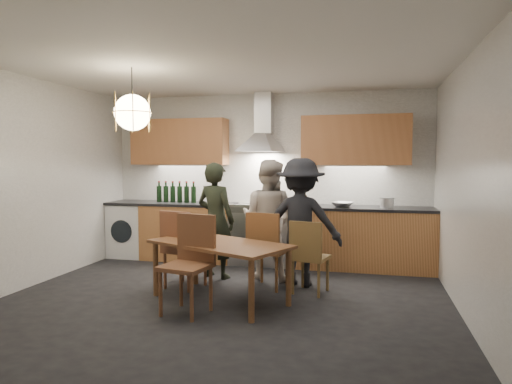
% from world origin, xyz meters
% --- Properties ---
extents(ground, '(5.00, 5.00, 0.00)m').
position_xyz_m(ground, '(0.00, 0.00, 0.00)').
color(ground, black).
rests_on(ground, ground).
extents(room_shell, '(5.02, 4.52, 2.61)m').
position_xyz_m(room_shell, '(0.00, 0.00, 1.71)').
color(room_shell, white).
rests_on(room_shell, ground).
extents(counter_run, '(5.00, 0.62, 0.90)m').
position_xyz_m(counter_run, '(0.02, 1.95, 0.45)').
color(counter_run, tan).
rests_on(counter_run, ground).
extents(range_stove, '(0.90, 0.60, 0.92)m').
position_xyz_m(range_stove, '(0.00, 1.94, 0.44)').
color(range_stove, silver).
rests_on(range_stove, ground).
extents(wall_fixtures, '(4.30, 0.54, 1.10)m').
position_xyz_m(wall_fixtures, '(0.00, 2.07, 1.87)').
color(wall_fixtures, '#C57F4C').
rests_on(wall_fixtures, ground).
extents(pendant_lamp, '(0.43, 0.43, 0.70)m').
position_xyz_m(pendant_lamp, '(-1.00, -0.10, 2.10)').
color(pendant_lamp, black).
rests_on(pendant_lamp, ground).
extents(dining_table, '(1.74, 1.35, 0.66)m').
position_xyz_m(dining_table, '(-0.03, 0.02, 0.58)').
color(dining_table, brown).
rests_on(dining_table, ground).
extents(chair_back_left, '(0.52, 0.52, 0.96)m').
position_xyz_m(chair_back_left, '(-0.64, 0.36, 0.55)').
color(chair_back_left, brown).
rests_on(chair_back_left, ground).
extents(chair_back_mid, '(0.50, 0.50, 0.94)m').
position_xyz_m(chair_back_mid, '(0.37, 0.59, 0.54)').
color(chair_back_mid, brown).
rests_on(chair_back_mid, ground).
extents(chair_back_right, '(0.47, 0.47, 0.87)m').
position_xyz_m(chair_back_right, '(0.90, 0.50, 0.50)').
color(chair_back_right, brown).
rests_on(chair_back_right, ground).
extents(chair_front, '(0.53, 0.53, 1.00)m').
position_xyz_m(chair_front, '(-0.21, -0.38, 0.58)').
color(chair_front, brown).
rests_on(chair_front, ground).
extents(person_left, '(0.65, 0.52, 1.54)m').
position_xyz_m(person_left, '(-0.40, 0.99, 0.77)').
color(person_left, black).
rests_on(person_left, ground).
extents(person_mid, '(0.88, 0.75, 1.58)m').
position_xyz_m(person_mid, '(0.28, 1.13, 0.79)').
color(person_mid, beige).
rests_on(person_mid, ground).
extents(person_right, '(1.05, 0.63, 1.60)m').
position_xyz_m(person_right, '(0.75, 0.87, 0.80)').
color(person_right, black).
rests_on(person_right, ground).
extents(mixing_bowl, '(0.39, 0.39, 0.07)m').
position_xyz_m(mixing_bowl, '(1.21, 1.85, 0.94)').
color(mixing_bowl, '#A9A9AC').
rests_on(mixing_bowl, counter_run).
extents(stock_pot, '(0.25, 0.25, 0.14)m').
position_xyz_m(stock_pot, '(1.83, 1.90, 0.97)').
color(stock_pot, silver).
rests_on(stock_pot, counter_run).
extents(wine_bottles, '(0.67, 0.08, 0.33)m').
position_xyz_m(wine_bottles, '(-1.40, 1.98, 1.07)').
color(wine_bottles, black).
rests_on(wine_bottles, counter_run).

